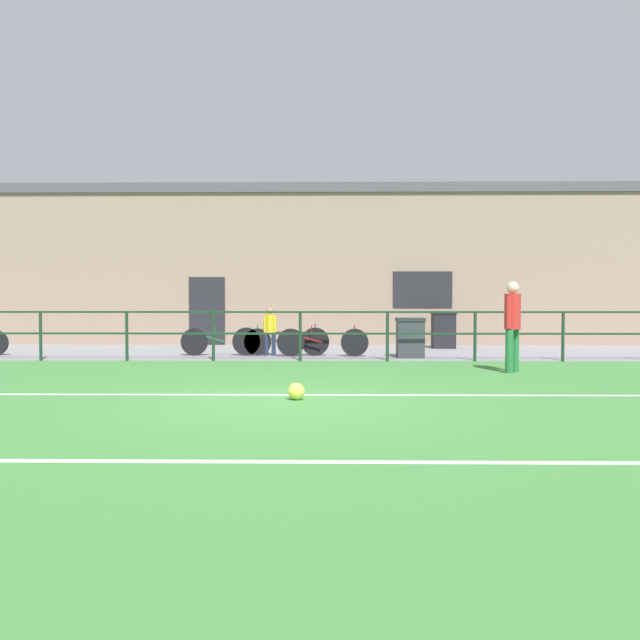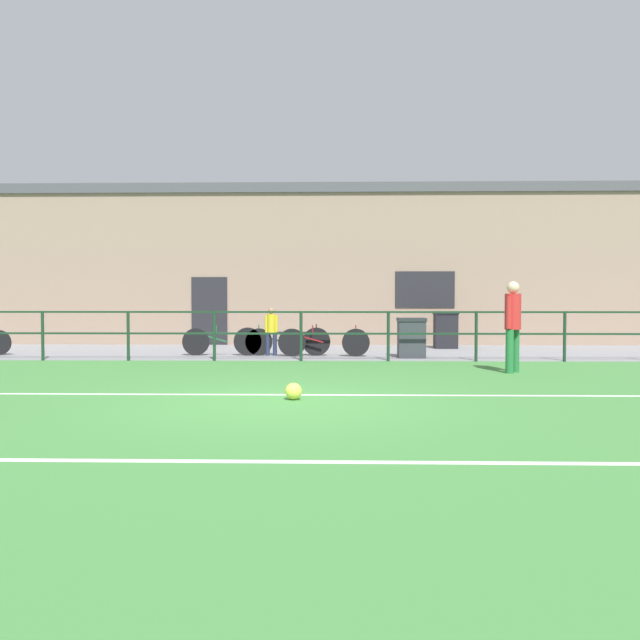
# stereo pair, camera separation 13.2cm
# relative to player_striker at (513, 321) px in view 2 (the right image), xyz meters

# --- Properties ---
(ground) EXTENTS (60.00, 44.00, 0.04)m
(ground) POSITION_rel_player_striker_xyz_m (-4.22, -3.77, -1.02)
(ground) COLOR #42843D
(field_line_touchline) EXTENTS (36.00, 0.11, 0.00)m
(field_line_touchline) POSITION_rel_player_striker_xyz_m (-4.22, -3.03, -1.00)
(field_line_touchline) COLOR white
(field_line_touchline) RESTS_ON ground
(field_line_hash) EXTENTS (36.00, 0.11, 0.00)m
(field_line_hash) POSITION_rel_player_striker_xyz_m (-4.22, -7.00, -1.00)
(field_line_hash) COLOR white
(field_line_hash) RESTS_ON ground
(pavement_strip) EXTENTS (48.00, 5.00, 0.02)m
(pavement_strip) POSITION_rel_player_striker_xyz_m (-4.22, 4.73, -0.99)
(pavement_strip) COLOR gray
(pavement_strip) RESTS_ON ground
(perimeter_fence) EXTENTS (36.07, 0.07, 1.15)m
(perimeter_fence) POSITION_rel_player_striker_xyz_m (-4.22, 2.23, -0.26)
(perimeter_fence) COLOR #193823
(perimeter_fence) RESTS_ON ground
(clubhouse_facade) EXTENTS (28.00, 2.56, 4.98)m
(clubhouse_facade) POSITION_rel_player_striker_xyz_m (-4.22, 8.43, 1.49)
(clubhouse_facade) COLOR gray
(clubhouse_facade) RESTS_ON ground
(player_striker) EXTENTS (0.35, 0.40, 1.77)m
(player_striker) POSITION_rel_player_striker_xyz_m (0.00, 0.00, 0.00)
(player_striker) COLOR #237038
(player_striker) RESTS_ON ground
(soccer_ball_match) EXTENTS (0.24, 0.24, 0.24)m
(soccer_ball_match) POSITION_rel_player_striker_xyz_m (-4.02, -3.50, -0.88)
(soccer_ball_match) COLOR #E5E04C
(soccer_ball_match) RESTS_ON ground
(spectator_child) EXTENTS (0.33, 0.21, 1.20)m
(spectator_child) POSITION_rel_player_striker_xyz_m (-5.03, 3.44, -0.31)
(spectator_child) COLOR #232D4C
(spectator_child) RESTS_ON pavement_strip
(bicycle_parked_0) EXTENTS (2.25, 0.04, 0.77)m
(bicycle_parked_0) POSITION_rel_player_striker_xyz_m (-3.72, 3.25, -0.63)
(bicycle_parked_0) COLOR black
(bicycle_parked_0) RESTS_ON pavement_strip
(bicycle_parked_2) EXTENTS (2.41, 0.04, 0.79)m
(bicycle_parked_2) POSITION_rel_player_striker_xyz_m (-4.77, 3.43, -0.62)
(bicycle_parked_2) COLOR black
(bicycle_parked_2) RESTS_ON pavement_strip
(bicycle_parked_3) EXTENTS (2.25, 0.04, 0.77)m
(bicycle_parked_3) POSITION_rel_player_striker_xyz_m (-6.13, 3.43, -0.63)
(bicycle_parked_3) COLOR black
(bicycle_parked_3) RESTS_ON pavement_strip
(trash_bin_0) EXTENTS (0.68, 0.57, 0.95)m
(trash_bin_0) POSITION_rel_player_striker_xyz_m (-1.60, 3.03, -0.50)
(trash_bin_0) COLOR #33383D
(trash_bin_0) RESTS_ON pavement_strip
(trash_bin_1) EXTENTS (0.67, 0.57, 1.05)m
(trash_bin_1) POSITION_rel_player_striker_xyz_m (-0.29, 5.95, -0.45)
(trash_bin_1) COLOR black
(trash_bin_1) RESTS_ON pavement_strip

